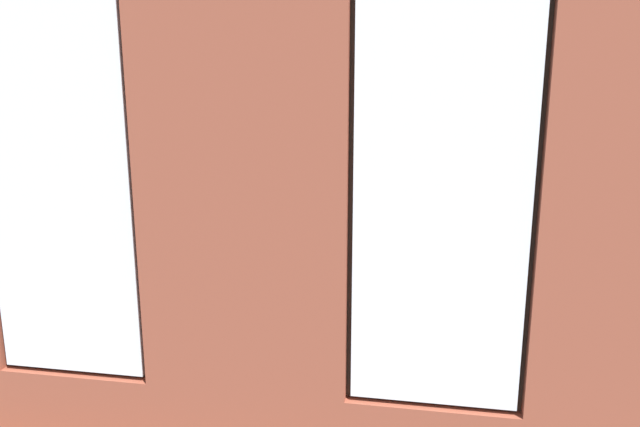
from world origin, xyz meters
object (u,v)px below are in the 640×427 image
at_px(media_console, 87,245).
at_px(potted_plant_by_left_couch, 533,252).
at_px(potted_plant_corner_near_left, 571,188).
at_px(cup_ceramic, 335,252).
at_px(couch_left, 602,287).
at_px(remote_gray, 309,249).
at_px(coffee_table, 326,258).
at_px(table_plant_small, 367,239).
at_px(potted_plant_near_tv, 75,234).
at_px(candle_jar, 281,249).
at_px(potted_plant_between_couches, 387,348).
at_px(potted_plant_foreground_right, 171,199).
at_px(tv_flatscreen, 82,189).
at_px(remote_silver, 326,252).
at_px(couch_by_window, 171,362).

bearing_deg(media_console, potted_plant_by_left_couch, -170.27).
xyz_separation_m(potted_plant_corner_near_left, potted_plant_by_left_couch, (0.55, 0.91, -0.59)).
bearing_deg(cup_ceramic, couch_left, 175.87).
height_order(remote_gray, potted_plant_by_left_couch, remote_gray).
bearing_deg(couch_left, coffee_table, -97.14).
distance_m(table_plant_small, potted_plant_corner_near_left, 3.06).
height_order(potted_plant_corner_near_left, potted_plant_near_tv, potted_plant_corner_near_left).
relative_size(candle_jar, potted_plant_between_couches, 0.11).
relative_size(potted_plant_corner_near_left, potted_plant_foreground_right, 1.20).
xyz_separation_m(cup_ceramic, potted_plant_corner_near_left, (-2.68, -2.14, 0.34)).
bearing_deg(table_plant_small, potted_plant_corner_near_left, -141.18).
relative_size(coffee_table, tv_flatscreen, 1.47).
distance_m(coffee_table, potted_plant_foreground_right, 3.23).
bearing_deg(remote_gray, potted_plant_foreground_right, 174.43).
distance_m(candle_jar, potted_plant_foreground_right, 2.96).
bearing_deg(candle_jar, remote_silver, -166.85).
distance_m(remote_gray, potted_plant_corner_near_left, 3.58).
distance_m(coffee_table, tv_flatscreen, 2.93).
height_order(remote_gray, potted_plant_foreground_right, potted_plant_foreground_right).
xyz_separation_m(coffee_table, potted_plant_between_couches, (-0.80, 2.36, 0.16)).
bearing_deg(potted_plant_near_tv, cup_ceramic, -163.17).
height_order(remote_silver, potted_plant_foreground_right, potted_plant_foreground_right).
bearing_deg(potted_plant_foreground_right, couch_left, 156.46).
bearing_deg(remote_silver, potted_plant_by_left_couch, 57.33).
bearing_deg(cup_ceramic, tv_flatscreen, -6.82).
height_order(remote_silver, potted_plant_near_tv, potted_plant_near_tv).
relative_size(potted_plant_corner_near_left, potted_plant_between_couches, 1.47).
relative_size(coffee_table, potted_plant_corner_near_left, 1.21).
bearing_deg(potted_plant_corner_near_left, remote_gray, 33.11).
bearing_deg(potted_plant_between_couches, couch_by_window, 1.94).
xyz_separation_m(couch_left, potted_plant_by_left_couch, (0.40, -1.41, -0.10)).
relative_size(table_plant_small, potted_plant_by_left_couch, 0.67).
xyz_separation_m(remote_silver, potted_plant_near_tv, (2.31, 0.84, 0.31)).
xyz_separation_m(coffee_table, tv_flatscreen, (2.86, -0.25, 0.58)).
xyz_separation_m(cup_ceramic, potted_plant_between_couches, (-0.69, 2.25, 0.05)).
xyz_separation_m(cup_ceramic, potted_plant_near_tv, (2.42, 0.73, 0.27)).
bearing_deg(remote_silver, media_console, -154.14).
relative_size(couch_by_window, candle_jar, 21.08).
relative_size(remote_gray, potted_plant_between_couches, 0.20).
relative_size(coffee_table, potted_plant_between_couches, 1.78).
bearing_deg(remote_gray, couch_by_window, -67.99).
bearing_deg(potted_plant_near_tv, table_plant_small, -160.53).
xyz_separation_m(couch_left, remote_gray, (2.83, -0.38, 0.11)).
relative_size(candle_jar, potted_plant_by_left_couch, 0.26).
bearing_deg(potted_plant_near_tv, couch_left, -173.65).
height_order(cup_ceramic, candle_jar, cup_ceramic).
distance_m(candle_jar, media_console, 2.44).
bearing_deg(tv_flatscreen, couch_left, 174.42).
bearing_deg(couch_left, remote_gray, -98.49).
relative_size(cup_ceramic, potted_plant_between_couches, 0.12).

